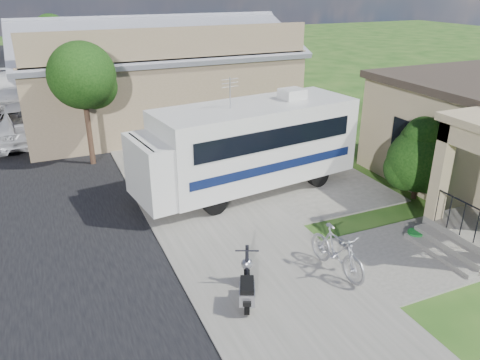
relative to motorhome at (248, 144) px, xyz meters
name	(u,v)px	position (x,y,z in m)	size (l,w,h in m)	color
ground	(298,260)	(-0.63, -4.42, -1.62)	(120.00, 120.00, 0.00)	#194211
sidewalk_slab	(158,146)	(-1.63, 5.58, -1.59)	(4.00, 80.00, 0.06)	#5A5951
driveway_slab	(270,184)	(0.87, 0.08, -1.60)	(7.00, 6.00, 0.05)	#5A5951
walk_slab	(419,253)	(2.37, -5.42, -1.60)	(4.00, 3.00, 0.05)	#5A5951
warehouse	(155,81)	(-0.63, 9.55, 0.37)	(12.50, 8.40, 5.04)	brown
street_tree_a	(85,78)	(-4.33, 4.63, 1.63)	(2.44, 2.40, 4.58)	black
street_tree_b	(62,43)	(-4.33, 14.63, 1.77)	(2.44, 2.40, 4.73)	black
street_tree_c	(53,33)	(-4.33, 23.63, 1.48)	(2.44, 2.40, 4.42)	black
motorhome	(248,144)	(0.00, 0.00, 0.00)	(7.62, 3.29, 3.78)	beige
shrub	(420,157)	(4.70, -2.68, -0.24)	(2.20, 2.10, 2.70)	black
scooter	(247,286)	(-2.51, -5.44, -1.18)	(0.83, 1.42, 0.99)	black
bicycle	(337,253)	(-0.12, -5.28, -1.06)	(0.53, 1.89, 1.13)	#9C9CA3
pickup_truck	(26,120)	(-6.63, 9.01, -0.79)	(2.78, 6.02, 1.67)	white
van	(12,90)	(-7.24, 16.04, -0.76)	(2.41, 5.92, 1.72)	white
garden_hose	(415,236)	(2.82, -4.77, -1.53)	(0.42, 0.42, 0.19)	#11591F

